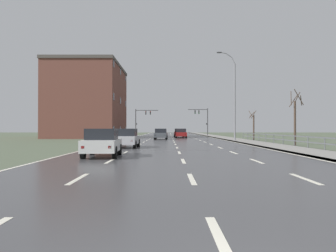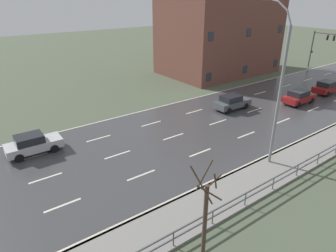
# 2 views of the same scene
# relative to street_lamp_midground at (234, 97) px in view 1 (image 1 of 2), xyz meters

# --- Properties ---
(ground_plane) EXTENTS (160.00, 160.00, 0.12)m
(ground_plane) POSITION_rel_street_lamp_midground_xyz_m (-7.47, 10.51, -5.55)
(ground_plane) COLOR #4C5642
(road_asphalt_strip) EXTENTS (14.00, 120.00, 0.03)m
(road_asphalt_strip) POSITION_rel_street_lamp_midground_xyz_m (-7.47, 22.51, -5.48)
(road_asphalt_strip) COLOR #3D3D3F
(road_asphalt_strip) RESTS_ON ground
(sidewalk_right) EXTENTS (3.00, 120.00, 0.12)m
(sidewalk_right) POSITION_rel_street_lamp_midground_xyz_m (0.96, 22.51, -5.43)
(sidewalk_right) COLOR gray
(sidewalk_right) RESTS_ON ground
(guardrail) EXTENTS (0.07, 36.64, 1.00)m
(guardrail) POSITION_rel_street_lamp_midground_xyz_m (2.38, -13.12, -4.79)
(guardrail) COLOR #515459
(guardrail) RESTS_ON ground
(street_lamp_midground) EXTENTS (2.32, 0.24, 11.18)m
(street_lamp_midground) POSITION_rel_street_lamp_midground_xyz_m (0.00, 0.00, 0.00)
(street_lamp_midground) COLOR slate
(street_lamp_midground) RESTS_ON ground
(traffic_signal_right) EXTENTS (4.29, 0.36, 5.98)m
(traffic_signal_right) POSITION_rel_street_lamp_midground_xyz_m (-0.59, 29.91, -1.42)
(traffic_signal_right) COLOR #38383A
(traffic_signal_right) RESTS_ON ground
(traffic_signal_left) EXTENTS (5.09, 0.36, 5.88)m
(traffic_signal_left) POSITION_rel_street_lamp_midground_xyz_m (-14.11, 31.21, -1.44)
(traffic_signal_left) COLOR #38383A
(traffic_signal_left) RESTS_ON ground
(car_near_left) EXTENTS (1.94, 4.15, 1.57)m
(car_near_left) POSITION_rel_street_lamp_midground_xyz_m (-9.22, 6.03, -4.69)
(car_near_left) COLOR #474C51
(car_near_left) RESTS_ON ground
(car_far_left) EXTENTS (2.00, 4.18, 1.57)m
(car_far_left) POSITION_rel_street_lamp_midground_xyz_m (-11.84, -22.18, -4.69)
(car_far_left) COLOR silver
(car_far_left) RESTS_ON ground
(car_far_right) EXTENTS (1.90, 4.13, 1.57)m
(car_far_right) POSITION_rel_street_lamp_midground_xyz_m (-6.00, 13.43, -4.69)
(car_far_right) COLOR maroon
(car_far_right) RESTS_ON ground
(car_distant) EXTENTS (1.86, 4.11, 1.57)m
(car_distant) POSITION_rel_street_lamp_midground_xyz_m (-6.15, 19.69, -4.69)
(car_distant) COLOR maroon
(car_distant) RESTS_ON ground
(car_near_right) EXTENTS (1.89, 4.13, 1.57)m
(car_near_right) POSITION_rel_street_lamp_midground_xyz_m (-11.59, -13.58, -4.69)
(car_near_right) COLOR #B7B7BC
(car_near_right) RESTS_ON ground
(brick_building) EXTENTS (11.41, 16.86, 12.71)m
(brick_building) POSITION_rel_street_lamp_midground_xyz_m (-22.20, 16.60, 0.87)
(brick_building) COLOR brown
(brick_building) RESTS_ON ground
(bare_tree_mid) EXTENTS (1.20, 1.30, 5.23)m
(bare_tree_mid) POSITION_rel_street_lamp_midground_xyz_m (3.77, -9.83, -3.01)
(bare_tree_mid) COLOR #423328
(bare_tree_mid) RESTS_ON ground
(bare_tree_far) EXTENTS (1.08, 1.25, 4.08)m
(bare_tree_far) POSITION_rel_street_lamp_midground_xyz_m (3.54, 4.06, -3.53)
(bare_tree_far) COLOR #423328
(bare_tree_far) RESTS_ON ground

